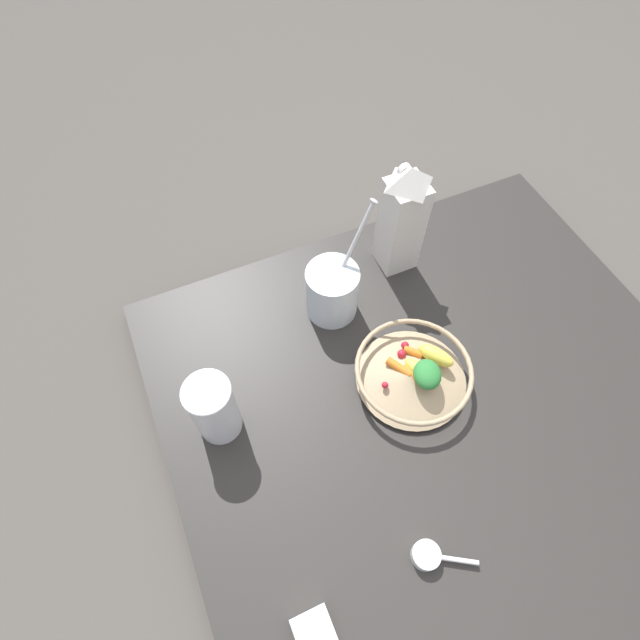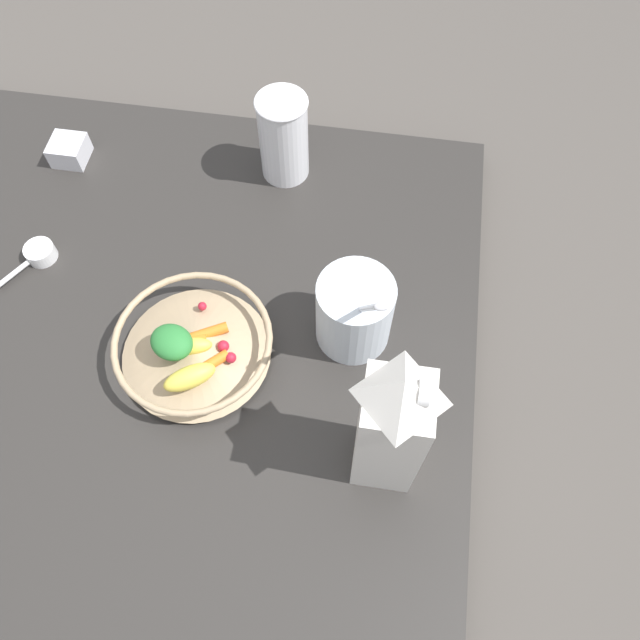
{
  "view_description": "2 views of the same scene",
  "coord_description": "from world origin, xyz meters",
  "views": [
    {
      "loc": [
        0.37,
        0.2,
        0.96
      ],
      "look_at": [
        0.15,
        -0.3,
        0.08
      ],
      "focal_mm": 28.0,
      "sensor_mm": 36.0,
      "label": 1
    },
    {
      "loc": [
        -0.33,
        -0.36,
        0.88
      ],
      "look_at": [
        0.08,
        -0.29,
        0.12
      ],
      "focal_mm": 35.0,
      "sensor_mm": 36.0,
      "label": 2
    }
  ],
  "objects": [
    {
      "name": "milk_carton",
      "position": [
        -0.08,
        -0.4,
        0.18
      ],
      "size": [
        0.08,
        0.08,
        0.28
      ],
      "color": "silver",
      "rests_on": "countertop"
    },
    {
      "name": "drinking_cup",
      "position": [
        0.41,
        -0.18,
        0.12
      ],
      "size": [
        0.09,
        0.09,
        0.16
      ],
      "color": "white",
      "rests_on": "countertop"
    },
    {
      "name": "countertop",
      "position": [
        0.0,
        0.0,
        0.02
      ],
      "size": [
        1.05,
        1.05,
        0.04
      ],
      "color": "#2D2B28",
      "rests_on": "ground_plane"
    },
    {
      "name": "fruit_bowl",
      "position": [
        0.03,
        -0.12,
        0.08
      ],
      "size": [
        0.23,
        0.23,
        0.08
      ],
      "color": "tan",
      "rests_on": "countertop"
    },
    {
      "name": "measuring_scoop",
      "position": [
        0.16,
        0.18,
        0.05
      ],
      "size": [
        0.1,
        0.07,
        0.02
      ],
      "color": "white",
      "rests_on": "countertop"
    },
    {
      "name": "yogurt_tub",
      "position": [
        0.11,
        -0.34,
        0.11
      ],
      "size": [
        0.16,
        0.11,
        0.26
      ],
      "color": "silver",
      "rests_on": "countertop"
    },
    {
      "name": "spice_jar",
      "position": [
        0.38,
        0.2,
        0.06
      ],
      "size": [
        0.06,
        0.06,
        0.04
      ],
      "color": "silver",
      "rests_on": "countertop"
    },
    {
      "name": "ground_plane",
      "position": [
        0.0,
        0.0,
        0.0
      ],
      "size": [
        6.0,
        6.0,
        0.0
      ],
      "primitive_type": "plane",
      "color": "#4C4742"
    }
  ]
}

